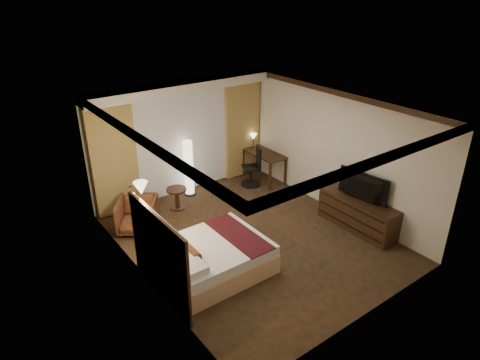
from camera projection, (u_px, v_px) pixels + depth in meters
floor at (252, 238)px, 8.62m from camera, size 4.50×5.50×0.01m
ceiling at (254, 108)px, 7.46m from camera, size 4.50×5.50×0.01m
back_wall at (181, 138)px, 10.04m from camera, size 4.50×0.02×2.70m
left_wall at (142, 213)px, 6.83m from camera, size 0.02×5.50×2.70m
right_wall at (334, 152)px, 9.25m from camera, size 0.02×5.50×2.70m
crown_molding at (254, 111)px, 7.49m from camera, size 4.50×5.50×0.12m
soffit at (183, 87)px, 9.32m from camera, size 4.50×0.50×0.20m
curtain_sheer at (183, 143)px, 10.02m from camera, size 2.48×0.04×2.45m
curtain_left_drape at (114, 160)px, 9.06m from camera, size 1.00×0.14×2.45m
curtain_right_drape at (242, 130)px, 10.89m from camera, size 1.00×0.14×2.45m
wall_sconce at (141, 188)px, 7.04m from camera, size 0.24×0.24×0.24m
bed at (212, 258)px, 7.53m from camera, size 1.92×1.50×0.56m
headboard at (160, 256)px, 6.81m from camera, size 0.12×1.80×1.50m
armchair at (138, 214)px, 8.74m from camera, size 1.03×1.02×0.78m
side_table at (177, 199)px, 9.63m from camera, size 0.45×0.45×0.50m
floor_lamp at (189, 168)px, 10.08m from camera, size 0.29×0.29×1.38m
desk at (264, 166)px, 10.96m from camera, size 0.55×1.19×0.75m
desk_lamp at (253, 141)px, 11.05m from camera, size 0.18×0.18×0.34m
office_chair at (251, 166)px, 10.62m from camera, size 0.65×0.65×1.02m
dresser at (358, 214)px, 8.83m from camera, size 0.50×1.73×0.67m
television at (360, 186)px, 8.53m from camera, size 0.76×1.18×0.15m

